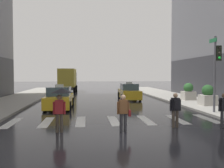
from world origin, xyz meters
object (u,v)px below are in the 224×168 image
at_px(planter_near_corner, 208,96).
at_px(box_truck, 68,79).
at_px(pedestrian_with_umbrella, 61,98).
at_px(taxi_lead, 59,99).
at_px(pedestrian_with_backpack, 176,107).
at_px(pedestrian_with_handbag, 123,111).
at_px(traffic_light_pole, 216,63).
at_px(planter_mid_block, 188,92).
at_px(taxi_second, 129,92).
at_px(pedestrian_plain_coat, 224,108).

bearing_deg(planter_near_corner, box_truck, 124.09).
distance_m(box_truck, pedestrian_with_umbrella, 24.67).
bearing_deg(taxi_lead, box_truck, 92.08).
distance_m(taxi_lead, pedestrian_with_backpack, 9.56).
relative_size(taxi_lead, pedestrian_with_handbag, 2.76).
relative_size(traffic_light_pole, pedestrian_with_handbag, 2.91).
height_order(pedestrian_with_handbag, planter_mid_block, planter_mid_block).
bearing_deg(pedestrian_with_backpack, pedestrian_with_umbrella, -176.57).
bearing_deg(pedestrian_with_backpack, planter_near_corner, 51.75).
relative_size(traffic_light_pole, planter_near_corner, 3.00).
xyz_separation_m(pedestrian_with_backpack, pedestrian_with_handbag, (-2.60, -0.60, -0.04)).
height_order(taxi_second, pedestrian_plain_coat, taxi_second).
bearing_deg(pedestrian_with_handbag, planter_mid_block, 54.26).
xyz_separation_m(taxi_lead, planter_mid_block, (11.60, 3.25, 0.15)).
bearing_deg(pedestrian_with_backpack, taxi_lead, 130.60).
height_order(taxi_lead, box_truck, box_truck).
bearing_deg(pedestrian_plain_coat, pedestrian_with_umbrella, -179.84).
height_order(taxi_lead, planter_mid_block, taxi_lead).
height_order(pedestrian_with_umbrella, planter_near_corner, pedestrian_with_umbrella).
height_order(box_truck, pedestrian_with_backpack, box_truck).
xyz_separation_m(pedestrian_with_umbrella, pedestrian_with_backpack, (5.32, 0.32, -0.54)).
relative_size(taxi_lead, pedestrian_with_backpack, 2.76).
height_order(traffic_light_pole, planter_mid_block, traffic_light_pole).
relative_size(pedestrian_with_umbrella, pedestrian_with_handbag, 1.18).
distance_m(taxi_lead, pedestrian_with_umbrella, 7.67).
xyz_separation_m(pedestrian_plain_coat, planter_mid_block, (3.13, 10.80, -0.07)).
bearing_deg(traffic_light_pole, planter_mid_block, 78.74).
xyz_separation_m(pedestrian_with_umbrella, planter_near_corner, (10.49, 6.88, -0.64)).
xyz_separation_m(taxi_lead, pedestrian_with_backpack, (6.22, -7.25, 0.25)).
distance_m(taxi_lead, planter_mid_block, 12.05).
distance_m(traffic_light_pole, planter_mid_block, 7.69).
xyz_separation_m(traffic_light_pole, pedestrian_with_handbag, (-6.56, -3.93, -2.32)).
bearing_deg(traffic_light_pole, taxi_lead, 158.92).
bearing_deg(box_truck, pedestrian_with_handbag, -80.34).
bearing_deg(pedestrian_plain_coat, planter_mid_block, 73.84).
xyz_separation_m(taxi_lead, taxi_second, (6.36, 5.68, 0.00)).
height_order(traffic_light_pole, taxi_lead, traffic_light_pole).
height_order(taxi_second, pedestrian_with_umbrella, pedestrian_with_umbrella).
bearing_deg(traffic_light_pole, pedestrian_with_umbrella, -158.52).
bearing_deg(traffic_light_pole, planter_near_corner, 69.43).
bearing_deg(pedestrian_plain_coat, taxi_second, 99.06).
distance_m(pedestrian_with_umbrella, pedestrian_with_backpack, 5.35).
relative_size(pedestrian_with_handbag, planter_near_corner, 1.03).
xyz_separation_m(taxi_second, pedestrian_with_umbrella, (-5.46, -13.25, 0.79)).
height_order(pedestrian_with_backpack, planter_near_corner, planter_near_corner).
bearing_deg(pedestrian_with_handbag, taxi_second, 78.51).
distance_m(taxi_lead, box_truck, 17.09).
height_order(taxi_lead, taxi_second, same).
xyz_separation_m(taxi_lead, pedestrian_with_umbrella, (0.90, -7.57, 0.79)).
distance_m(traffic_light_pole, taxi_lead, 11.20).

